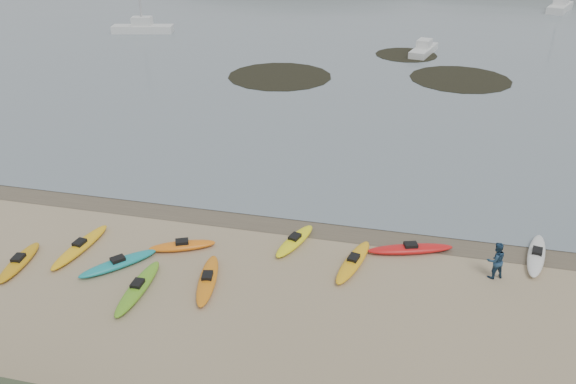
# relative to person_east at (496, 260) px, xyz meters

# --- Properties ---
(ground) EXTENTS (600.00, 600.00, 0.00)m
(ground) POSITION_rel_person_east_xyz_m (-9.18, 2.60, -0.81)
(ground) COLOR tan
(ground) RESTS_ON ground
(wet_sand) EXTENTS (60.00, 60.00, 0.00)m
(wet_sand) POSITION_rel_person_east_xyz_m (-9.18, 2.30, -0.80)
(wet_sand) COLOR brown
(wet_sand) RESTS_ON ground
(kayaks) EXTENTS (22.48, 9.66, 0.34)m
(kayaks) POSITION_rel_person_east_xyz_m (-10.38, -1.37, -0.64)
(kayaks) COLOR yellow
(kayaks) RESTS_ON ground
(person_east) EXTENTS (0.97, 0.88, 1.61)m
(person_east) POSITION_rel_person_east_xyz_m (0.00, 0.00, 0.00)
(person_east) COLOR navy
(person_east) RESTS_ON ground
(kelp_mats) EXTENTS (24.17, 17.87, 0.04)m
(kelp_mats) POSITION_rel_person_east_xyz_m (-7.70, 29.66, -0.78)
(kelp_mats) COLOR black
(kelp_mats) RESTS_ON water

